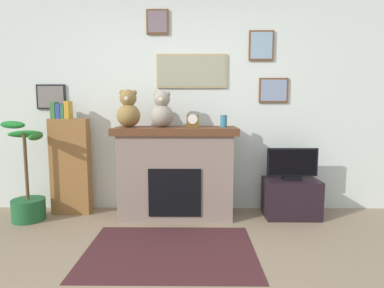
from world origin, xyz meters
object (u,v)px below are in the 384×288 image
mantel_clock (193,121)px  bookshelf (70,163)px  potted_plant (28,192)px  teddy_bear_cream (128,110)px  tv_stand (291,198)px  candle_jar (224,121)px  fireplace (176,171)px  teddy_bear_tan (162,111)px  television (292,165)px

mantel_clock → bookshelf: bearing=176.5°
potted_plant → teddy_bear_cream: size_ratio=2.64×
tv_stand → mantel_clock: mantel_clock is taller
tv_stand → teddy_bear_cream: (-1.87, 0.01, 1.01)m
bookshelf → tv_stand: size_ratio=2.19×
candle_jar → mantel_clock: mantel_clock is taller
tv_stand → fireplace: bearing=178.7°
tv_stand → teddy_bear_tan: 1.79m
fireplace → tv_stand: (1.33, -0.03, -0.31)m
potted_plant → teddy_bear_tan: teddy_bear_tan is taller
mantel_clock → candle_jar: bearing=0.3°
television → teddy_bear_tan: (-1.49, 0.01, 0.61)m
teddy_bear_cream → teddy_bear_tan: size_ratio=1.03×
teddy_bear_tan → potted_plant: bearing=-174.0°
mantel_clock → teddy_bear_cream: teddy_bear_cream is taller
potted_plant → mantel_clock: (1.85, 0.16, 0.79)m
teddy_bear_tan → teddy_bear_cream: bearing=-180.0°
teddy_bear_tan → candle_jar: bearing=0.0°
fireplace → potted_plant: size_ratio=1.24×
fireplace → teddy_bear_cream: 0.88m
teddy_bear_tan → mantel_clock: bearing=-0.2°
teddy_bear_cream → candle_jar: bearing=0.0°
bookshelf → candle_jar: 1.87m
bookshelf → tv_stand: 2.62m
tv_stand → candle_jar: 1.19m
television → potted_plant: bearing=-177.2°
mantel_clock → teddy_bear_tan: (-0.35, 0.00, 0.11)m
mantel_clock → teddy_bear_cream: (-0.73, 0.00, 0.12)m
television → teddy_bear_cream: size_ratio=1.35×
bookshelf → tv_stand: bearing=-2.2°
potted_plant → fireplace: bearing=6.1°
television → teddy_bear_tan: teddy_bear_tan is taller
potted_plant → television: bearing=2.8°
bookshelf → teddy_bear_cream: (0.72, -0.09, 0.63)m
fireplace → bookshelf: (-1.26, 0.07, 0.08)m
fireplace → teddy_bear_tan: size_ratio=3.37×
potted_plant → teddy_bear_tan: 1.76m
bookshelf → teddy_bear_cream: teddy_bear_cream is taller
mantel_clock → teddy_bear_cream: bearing=179.9°
television → tv_stand: bearing=90.0°
potted_plant → candle_jar: 2.34m
candle_jar → teddy_bear_cream: 1.09m
tv_stand → candle_jar: (-0.79, 0.01, 0.89)m
teddy_bear_cream → potted_plant: bearing=-172.0°
potted_plant → television: potted_plant is taller
mantel_clock → teddy_bear_tan: size_ratio=0.36×
teddy_bear_cream → teddy_bear_tan: 0.38m
potted_plant → tv_stand: potted_plant is taller
teddy_bear_cream → teddy_bear_tan: bearing=0.0°
television → teddy_bear_cream: 1.97m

